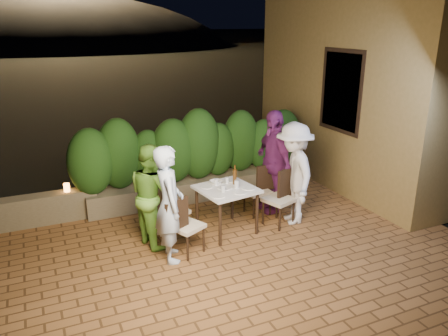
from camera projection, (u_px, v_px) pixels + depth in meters
ground at (241, 255)px, 6.41m from camera, size 400.00×400.00×0.00m
terrace_floor at (227, 243)px, 6.86m from camera, size 7.00×6.00×0.15m
building_wall at (360, 60)px, 8.73m from camera, size 1.60×5.00×5.00m
window_pane at (342, 91)px, 8.16m from camera, size 0.08×1.00×1.40m
window_frame at (342, 91)px, 8.15m from camera, size 0.06×1.15×1.55m
planter at (198, 187)px, 8.41m from camera, size 4.20×0.55×0.40m
hedge at (197, 150)px, 8.17m from camera, size 4.00×0.70×1.10m
parapet at (29, 211)px, 7.23m from camera, size 2.20×0.30×0.50m
hill at (62, 77)px, 60.38m from camera, size 52.00×40.00×22.00m
dining_table at (227, 210)px, 6.98m from camera, size 0.96×0.96×0.75m
plate_nw at (219, 196)px, 6.53m from camera, size 0.21×0.21×0.01m
plate_sw at (207, 187)px, 6.89m from camera, size 0.19×0.19×0.01m
plate_ne at (248, 188)px, 6.84m from camera, size 0.20×0.20×0.01m
plate_se at (231, 181)px, 7.16m from camera, size 0.20×0.20×0.01m
plate_centre at (225, 188)px, 6.85m from camera, size 0.23×0.23×0.01m
plate_front at (240, 192)px, 6.66m from camera, size 0.19×0.19×0.01m
glass_nw at (223, 189)px, 6.68m from camera, size 0.06×0.06×0.10m
glass_sw at (216, 182)px, 6.97m from camera, size 0.06×0.06×0.10m
glass_ne at (237, 184)px, 6.84m from camera, size 0.07×0.07×0.12m
glass_se at (227, 180)px, 7.04m from camera, size 0.06×0.06×0.10m
beer_bottle at (235, 175)px, 6.97m from camera, size 0.06×0.06×0.32m
bowl at (216, 182)px, 7.05m from camera, size 0.23×0.23×0.05m
chair_left_front at (187, 225)px, 6.30m from camera, size 0.56×0.56×0.89m
chair_left_back at (171, 210)px, 6.69m from camera, size 0.59×0.59×0.97m
chair_right_front at (279, 198)px, 7.19m from camera, size 0.55×0.55×0.94m
chair_right_back at (257, 190)px, 7.62m from camera, size 0.42×0.42×0.88m
diner_blue at (169, 204)px, 6.03m from camera, size 0.49×0.67×1.68m
diner_green at (152, 195)px, 6.49m from camera, size 0.74×0.87×1.57m
diner_white at (294, 174)px, 7.18m from camera, size 0.86×1.22×1.71m
diner_purple at (273, 161)px, 7.63m from camera, size 0.49×1.09×1.82m
parapet_lamp at (67, 188)px, 7.37m from camera, size 0.10×0.10×0.14m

